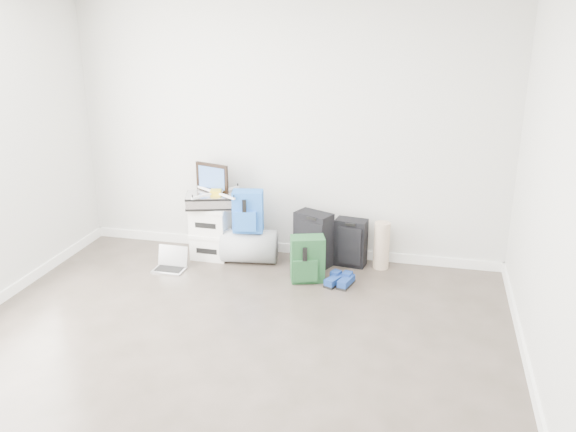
% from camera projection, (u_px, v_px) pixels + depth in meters
% --- Properties ---
extents(ground, '(5.00, 5.00, 0.00)m').
position_uv_depth(ground, '(207.00, 382.00, 4.34)').
color(ground, '#383228').
rests_on(ground, ground).
extents(room_envelope, '(4.52, 5.02, 2.71)m').
position_uv_depth(room_envelope, '(195.00, 145.00, 3.79)').
color(room_envelope, silver).
rests_on(room_envelope, ground).
extents(boxes_stack, '(0.40, 0.33, 0.57)m').
position_uv_depth(boxes_stack, '(211.00, 232.00, 6.42)').
color(boxes_stack, silver).
rests_on(boxes_stack, ground).
extents(briefcase, '(0.54, 0.46, 0.13)m').
position_uv_depth(briefcase, '(210.00, 200.00, 6.31)').
color(briefcase, '#B2B2B7').
rests_on(briefcase, boxes_stack).
extents(painting, '(0.39, 0.14, 0.30)m').
position_uv_depth(painting, '(212.00, 178.00, 6.33)').
color(painting, black).
rests_on(painting, briefcase).
extents(drone, '(0.52, 0.52, 0.05)m').
position_uv_depth(drone, '(216.00, 192.00, 6.24)').
color(drone, gold).
rests_on(drone, briefcase).
extents(duffel_bag, '(0.61, 0.42, 0.35)m').
position_uv_depth(duffel_bag, '(249.00, 246.00, 6.34)').
color(duffel_bag, gray).
rests_on(duffel_bag, ground).
extents(blue_backpack, '(0.33, 0.27, 0.43)m').
position_uv_depth(blue_backpack, '(248.00, 212.00, 6.18)').
color(blue_backpack, '#1A4BAE').
rests_on(blue_backpack, duffel_bag).
extents(large_suitcase, '(0.42, 0.36, 0.57)m').
position_uv_depth(large_suitcase, '(313.00, 239.00, 6.21)').
color(large_suitcase, black).
rests_on(large_suitcase, ground).
extents(green_backpack, '(0.37, 0.32, 0.45)m').
position_uv_depth(green_backpack, '(307.00, 260.00, 5.88)').
color(green_backpack, '#143720').
rests_on(green_backpack, ground).
extents(carry_on, '(0.34, 0.24, 0.49)m').
position_uv_depth(carry_on, '(351.00, 243.00, 6.23)').
color(carry_on, black).
rests_on(carry_on, ground).
extents(shoes, '(0.29, 0.27, 0.08)m').
position_uv_depth(shoes, '(340.00, 281.00, 5.84)').
color(shoes, black).
rests_on(shoes, ground).
extents(rolled_rug, '(0.16, 0.16, 0.49)m').
position_uv_depth(rolled_rug, '(382.00, 245.00, 6.16)').
color(rolled_rug, tan).
rests_on(rolled_rug, ground).
extents(laptop, '(0.32, 0.23, 0.22)m').
position_uv_depth(laptop, '(171.00, 264.00, 6.20)').
color(laptop, '#B6B6BB').
rests_on(laptop, ground).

